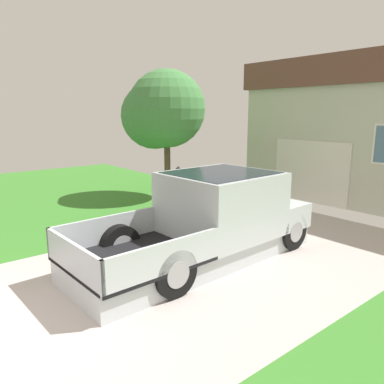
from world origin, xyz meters
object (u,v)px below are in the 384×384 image
at_px(pickup_truck, 213,219).
at_px(front_yard_tree, 162,112).
at_px(handbag, 177,236).
at_px(wheeled_trash_bin, 231,182).
at_px(person_with_hat, 179,199).

xyz_separation_m(pickup_truck, front_yard_tree, (-5.22, 2.36, 2.14)).
distance_m(handbag, wheeled_trash_bin, 4.45).
height_order(pickup_truck, wheeled_trash_bin, pickup_truck).
xyz_separation_m(person_with_hat, front_yard_tree, (-3.88, 2.23, 1.98)).
relative_size(pickup_truck, handbag, 12.25).
xyz_separation_m(handbag, front_yard_tree, (-4.08, 2.42, 2.79)).
height_order(handbag, wheeled_trash_bin, wheeled_trash_bin).
relative_size(pickup_truck, person_with_hat, 3.04).
distance_m(handbag, front_yard_tree, 5.51).
bearing_deg(pickup_truck, person_with_hat, 172.16).
xyz_separation_m(person_with_hat, wheeled_trash_bin, (-1.97, 3.66, -0.32)).
bearing_deg(wheeled_trash_bin, handbag, -60.54).
bearing_deg(person_with_hat, wheeled_trash_bin, 102.11).
bearing_deg(handbag, wheeled_trash_bin, 119.46).
bearing_deg(person_with_hat, handbag, -59.60).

